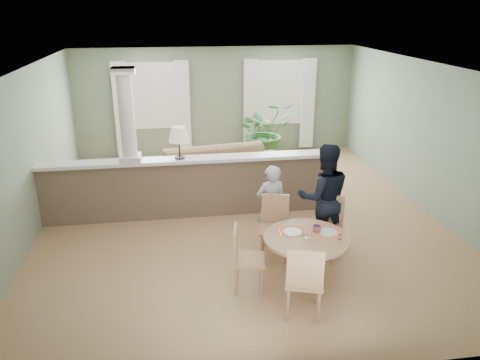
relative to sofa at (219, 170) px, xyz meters
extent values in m
plane|color=tan|center=(0.23, -1.46, -0.42)|extent=(8.00, 8.00, 0.00)
cube|color=gray|center=(0.23, 2.54, 0.93)|extent=(7.00, 0.02, 2.70)
cube|color=gray|center=(-3.27, -1.46, 0.93)|extent=(0.02, 8.00, 2.70)
cube|color=gray|center=(3.73, -1.46, 0.93)|extent=(0.02, 8.00, 2.70)
cube|color=gray|center=(0.23, -5.46, 0.93)|extent=(7.00, 0.02, 2.70)
cube|color=white|center=(0.23, -1.46, 2.28)|extent=(7.00, 8.00, 0.02)
cube|color=white|center=(-1.37, 2.51, 1.13)|extent=(1.10, 0.02, 1.50)
cube|color=white|center=(-1.37, 2.49, 1.13)|extent=(1.22, 0.04, 1.62)
cube|color=white|center=(1.83, 2.51, 1.13)|extent=(1.10, 0.02, 1.50)
cube|color=white|center=(1.83, 2.49, 1.13)|extent=(1.22, 0.04, 1.62)
cube|color=silver|center=(-2.12, 2.42, 0.83)|extent=(0.35, 0.10, 2.30)
cube|color=silver|center=(-0.62, 2.42, 0.83)|extent=(0.35, 0.10, 2.30)
cube|color=silver|center=(1.08, 2.42, 0.83)|extent=(0.35, 0.10, 2.30)
cube|color=silver|center=(2.58, 2.42, 0.83)|extent=(0.35, 0.10, 2.30)
cube|color=brown|center=(-0.67, -1.26, 0.11)|extent=(5.20, 0.22, 1.05)
cube|color=white|center=(-0.67, -1.26, 0.66)|extent=(5.32, 0.36, 0.06)
cube|color=white|center=(-1.67, -1.26, 0.74)|extent=(0.36, 0.36, 0.10)
cylinder|color=white|center=(-1.67, -1.26, 1.49)|extent=(0.26, 0.26, 1.39)
cube|color=white|center=(-1.67, -1.26, 2.23)|extent=(0.38, 0.38, 0.10)
cylinder|color=black|center=(-0.82, -1.26, 0.71)|extent=(0.18, 0.18, 0.03)
cylinder|color=black|center=(-0.82, -1.26, 0.86)|extent=(0.03, 0.03, 0.28)
cone|color=white|center=(-0.82, -1.26, 1.13)|extent=(0.36, 0.36, 0.26)
imported|color=olive|center=(0.00, 0.00, 0.00)|extent=(2.98, 1.53, 0.83)
imported|color=#2B5C24|center=(1.32, 1.74, 0.33)|extent=(1.55, 1.42, 1.49)
cylinder|color=tan|center=(0.79, -3.73, -0.40)|extent=(0.49, 0.49, 0.04)
cylinder|color=tan|center=(0.79, -3.73, -0.06)|extent=(0.13, 0.13, 0.63)
cylinder|color=tan|center=(0.79, -3.73, 0.27)|extent=(1.17, 1.17, 0.04)
cube|color=red|center=(0.63, -3.55, 0.30)|extent=(0.44, 0.33, 0.01)
cube|color=red|center=(1.10, -3.64, 0.30)|extent=(0.50, 0.45, 0.01)
cylinder|color=white|center=(0.63, -3.57, 0.30)|extent=(0.25, 0.25, 0.01)
cylinder|color=white|center=(1.11, -3.66, 0.30)|extent=(0.25, 0.25, 0.01)
cylinder|color=white|center=(0.77, -3.75, 0.34)|extent=(0.07, 0.07, 0.08)
cube|color=silver|center=(0.57, -3.62, 0.31)|extent=(0.03, 0.17, 0.00)
cube|color=silver|center=(0.46, -3.57, 0.30)|extent=(0.03, 0.21, 0.00)
cylinder|color=white|center=(1.20, -3.87, 0.33)|extent=(0.04, 0.04, 0.07)
cylinder|color=silver|center=(1.20, -3.87, 0.37)|extent=(0.04, 0.04, 0.01)
imported|color=#2348A4|center=(0.97, -3.60, 0.34)|extent=(0.12, 0.12, 0.09)
cube|color=tan|center=(0.51, -2.99, 0.05)|extent=(0.53, 0.53, 0.05)
cylinder|color=tan|center=(0.30, -3.12, -0.19)|extent=(0.04, 0.04, 0.45)
cylinder|color=tan|center=(0.64, -3.21, -0.19)|extent=(0.04, 0.04, 0.45)
cylinder|color=tan|center=(0.38, -2.78, -0.19)|extent=(0.04, 0.04, 0.45)
cylinder|color=tan|center=(0.73, -2.87, -0.19)|extent=(0.04, 0.04, 0.45)
cube|color=tan|center=(0.56, -2.80, 0.31)|extent=(0.41, 0.14, 0.48)
cube|color=tan|center=(1.29, -3.08, 0.05)|extent=(0.60, 0.60, 0.05)
cylinder|color=tan|center=(1.04, -3.13, -0.19)|extent=(0.04, 0.04, 0.44)
cylinder|color=tan|center=(1.33, -3.33, -0.19)|extent=(0.04, 0.04, 0.44)
cylinder|color=tan|center=(1.24, -2.84, -0.19)|extent=(0.04, 0.04, 0.44)
cylinder|color=tan|center=(1.53, -3.04, -0.19)|extent=(0.04, 0.04, 0.44)
cube|color=tan|center=(1.40, -2.92, 0.31)|extent=(0.36, 0.27, 0.47)
cube|color=tan|center=(0.57, -4.42, 0.07)|extent=(0.57, 0.57, 0.05)
cylinder|color=tan|center=(0.80, -4.30, -0.18)|extent=(0.04, 0.04, 0.47)
cylinder|color=tan|center=(0.45, -4.19, -0.18)|extent=(0.04, 0.04, 0.47)
cylinder|color=tan|center=(0.69, -4.65, -0.18)|extent=(0.04, 0.04, 0.47)
cylinder|color=tan|center=(0.34, -4.54, -0.18)|extent=(0.04, 0.04, 0.47)
cube|color=tan|center=(0.51, -4.62, 0.35)|extent=(0.43, 0.17, 0.50)
cube|color=tan|center=(-0.01, -3.76, 0.03)|extent=(0.48, 0.48, 0.05)
cylinder|color=tan|center=(0.13, -3.96, -0.20)|extent=(0.04, 0.04, 0.42)
cylinder|color=tan|center=(0.19, -3.63, -0.20)|extent=(0.04, 0.04, 0.42)
cylinder|color=tan|center=(-0.20, -3.90, -0.20)|extent=(0.04, 0.04, 0.42)
cylinder|color=tan|center=(-0.14, -3.57, -0.20)|extent=(0.04, 0.04, 0.42)
cube|color=tan|center=(-0.19, -3.73, 0.27)|extent=(0.11, 0.39, 0.45)
imported|color=#ACACB2|center=(0.55, -2.55, 0.26)|extent=(0.53, 0.39, 1.34)
imported|color=black|center=(1.33, -2.77, 0.44)|extent=(0.87, 0.70, 1.72)
camera|label=1|loc=(-0.95, -9.17, 3.23)|focal=35.00mm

